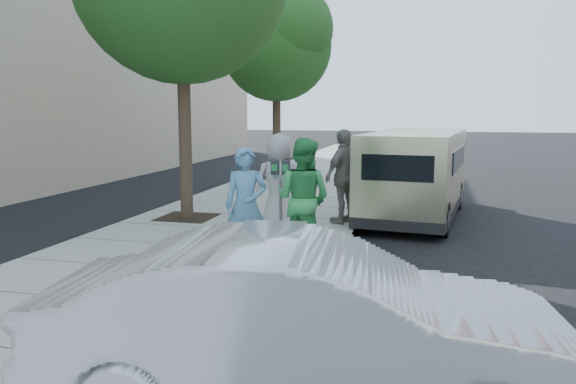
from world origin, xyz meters
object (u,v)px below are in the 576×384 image
object	(u,v)px
van	(417,173)
tree_far	(278,41)
person_officer	(246,205)
person_gray_shirt	(279,185)
parking_meter	(281,186)
person_striped_polo	(345,176)
sedan	(310,327)
person_green_shirt	(303,199)

from	to	relation	value
van	tree_far	bearing A→B (deg)	138.11
person_officer	person_gray_shirt	distance (m)	1.94
parking_meter	person_officer	world-z (taller)	person_officer
person_gray_shirt	person_striped_polo	world-z (taller)	person_striped_polo
person_striped_polo	person_gray_shirt	bearing A→B (deg)	-2.61
van	person_officer	size ratio (longest dim) A/B	3.11
tree_far	person_striped_polo	world-z (taller)	tree_far
parking_meter	sedan	size ratio (longest dim) A/B	0.34
parking_meter	person_striped_polo	bearing A→B (deg)	71.32
person_officer	person_striped_polo	world-z (taller)	person_striped_polo
person_gray_shirt	person_striped_polo	distance (m)	1.85
person_officer	person_striped_polo	xyz separation A→B (m)	(1.03, 3.48, 0.09)
person_green_shirt	van	bearing A→B (deg)	-93.82
van	person_gray_shirt	size ratio (longest dim) A/B	2.88
parking_meter	sedan	bearing A→B (deg)	-76.00
person_green_shirt	person_gray_shirt	distance (m)	1.72
person_gray_shirt	person_green_shirt	bearing A→B (deg)	88.39
parking_meter	person_green_shirt	xyz separation A→B (m)	(0.49, -0.43, -0.14)
tree_far	person_gray_shirt	xyz separation A→B (m)	(2.43, -8.88, -3.75)
sedan	person_green_shirt	distance (m)	4.40
tree_far	parking_meter	bearing A→B (deg)	-74.56
person_officer	van	bearing A→B (deg)	45.93
person_gray_shirt	tree_far	bearing A→B (deg)	-104.38
tree_far	person_green_shirt	distance (m)	11.52
tree_far	person_gray_shirt	distance (m)	9.94
person_striped_polo	van	bearing A→B (deg)	171.39
tree_far	person_gray_shirt	world-z (taller)	tree_far
tree_far	person_gray_shirt	bearing A→B (deg)	-74.69
person_green_shirt	person_striped_polo	bearing A→B (deg)	-78.80
sedan	person_striped_polo	size ratio (longest dim) A/B	2.26
van	sedan	size ratio (longest dim) A/B	1.25
van	person_striped_polo	distance (m)	2.26
tree_far	van	world-z (taller)	tree_far
tree_far	van	distance (m)	8.35
parking_meter	person_green_shirt	world-z (taller)	person_green_shirt
tree_far	sedan	xyz separation A→B (m)	(4.25, -14.66, -4.14)
parking_meter	person_officer	bearing A→B (deg)	-114.95
person_officer	person_green_shirt	size ratio (longest dim) A/B	0.93
van	person_officer	xyz separation A→B (m)	(-2.47, -5.22, -0.02)
person_officer	person_striped_polo	bearing A→B (deg)	54.76
person_striped_polo	tree_far	bearing A→B (deg)	-123.80
person_green_shirt	person_striped_polo	size ratio (longest dim) A/B	0.98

